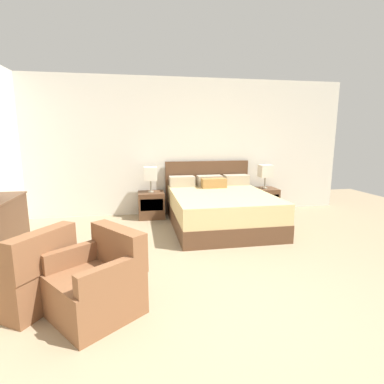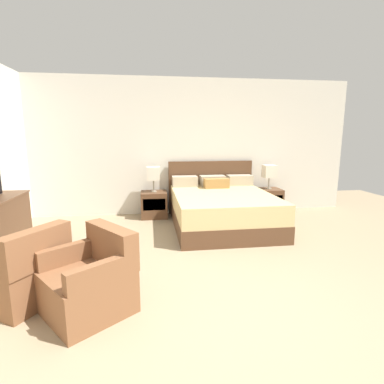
{
  "view_description": "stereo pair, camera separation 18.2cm",
  "coord_description": "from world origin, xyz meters",
  "px_view_note": "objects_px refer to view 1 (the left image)",
  "views": [
    {
      "loc": [
        -0.82,
        -2.39,
        1.61
      ],
      "look_at": [
        -0.01,
        2.03,
        0.75
      ],
      "focal_mm": 28.0,
      "sensor_mm": 36.0,
      "label": 1
    },
    {
      "loc": [
        -0.64,
        -2.42,
        1.61
      ],
      "look_at": [
        -0.01,
        2.03,
        0.75
      ],
      "focal_mm": 28.0,
      "sensor_mm": 36.0,
      "label": 2
    }
  ],
  "objects_px": {
    "armchair_by_window": "(28,276)",
    "armchair_companion": "(99,283)",
    "nightstand_right": "(264,200)",
    "table_lamp_right": "(265,171)",
    "nightstand_left": "(151,205)",
    "bed": "(220,208)",
    "table_lamp_left": "(150,174)"
  },
  "relations": [
    {
      "from": "table_lamp_right",
      "to": "bed",
      "type": "bearing_deg",
      "value": -147.56
    },
    {
      "from": "armchair_by_window",
      "to": "armchair_companion",
      "type": "relative_size",
      "value": 0.99
    },
    {
      "from": "armchair_companion",
      "to": "armchair_by_window",
      "type": "bearing_deg",
      "value": 158.56
    },
    {
      "from": "armchair_by_window",
      "to": "nightstand_right",
      "type": "bearing_deg",
      "value": 38.3
    },
    {
      "from": "armchair_companion",
      "to": "bed",
      "type": "bearing_deg",
      "value": 53.19
    },
    {
      "from": "armchair_by_window",
      "to": "armchair_companion",
      "type": "distance_m",
      "value": 0.73
    },
    {
      "from": "bed",
      "to": "nightstand_left",
      "type": "distance_m",
      "value": 1.4
    },
    {
      "from": "nightstand_left",
      "to": "armchair_companion",
      "type": "distance_m",
      "value": 3.23
    },
    {
      "from": "table_lamp_right",
      "to": "armchair_by_window",
      "type": "bearing_deg",
      "value": -141.69
    },
    {
      "from": "table_lamp_left",
      "to": "armchair_companion",
      "type": "relative_size",
      "value": 0.51
    },
    {
      "from": "nightstand_left",
      "to": "table_lamp_right",
      "type": "xyz_separation_m",
      "value": [
        2.36,
        0.0,
        0.61
      ]
    },
    {
      "from": "nightstand_left",
      "to": "nightstand_right",
      "type": "relative_size",
      "value": 1.0
    },
    {
      "from": "nightstand_right",
      "to": "table_lamp_right",
      "type": "relative_size",
      "value": 1.04
    },
    {
      "from": "nightstand_right",
      "to": "table_lamp_left",
      "type": "distance_m",
      "value": 2.44
    },
    {
      "from": "nightstand_right",
      "to": "table_lamp_right",
      "type": "height_order",
      "value": "table_lamp_right"
    },
    {
      "from": "armchair_companion",
      "to": "nightstand_left",
      "type": "bearing_deg",
      "value": 78.79
    },
    {
      "from": "table_lamp_right",
      "to": "armchair_companion",
      "type": "distance_m",
      "value": 4.4
    },
    {
      "from": "nightstand_left",
      "to": "table_lamp_left",
      "type": "bearing_deg",
      "value": 90.0
    },
    {
      "from": "bed",
      "to": "table_lamp_left",
      "type": "distance_m",
      "value": 1.5
    },
    {
      "from": "nightstand_right",
      "to": "armchair_by_window",
      "type": "height_order",
      "value": "armchair_by_window"
    },
    {
      "from": "nightstand_left",
      "to": "table_lamp_right",
      "type": "distance_m",
      "value": 2.44
    },
    {
      "from": "armchair_by_window",
      "to": "armchair_companion",
      "type": "xyz_separation_m",
      "value": [
        0.68,
        -0.27,
        0.0
      ]
    },
    {
      "from": "bed",
      "to": "nightstand_right",
      "type": "xyz_separation_m",
      "value": [
        1.18,
        0.75,
        -0.07
      ]
    },
    {
      "from": "nightstand_left",
      "to": "table_lamp_right",
      "type": "relative_size",
      "value": 1.04
    },
    {
      "from": "nightstand_left",
      "to": "armchair_companion",
      "type": "bearing_deg",
      "value": -101.21
    },
    {
      "from": "nightstand_right",
      "to": "table_lamp_left",
      "type": "relative_size",
      "value": 1.04
    },
    {
      "from": "nightstand_left",
      "to": "nightstand_right",
      "type": "xyz_separation_m",
      "value": [
        2.36,
        0.0,
        0.0
      ]
    },
    {
      "from": "nightstand_left",
      "to": "table_lamp_right",
      "type": "height_order",
      "value": "table_lamp_right"
    },
    {
      "from": "bed",
      "to": "table_lamp_left",
      "type": "bearing_deg",
      "value": 147.56
    },
    {
      "from": "table_lamp_left",
      "to": "table_lamp_right",
      "type": "xyz_separation_m",
      "value": [
        2.36,
        0.0,
        0.0
      ]
    },
    {
      "from": "table_lamp_left",
      "to": "armchair_companion",
      "type": "bearing_deg",
      "value": -101.21
    },
    {
      "from": "armchair_by_window",
      "to": "nightstand_left",
      "type": "bearing_deg",
      "value": 65.7
    }
  ]
}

